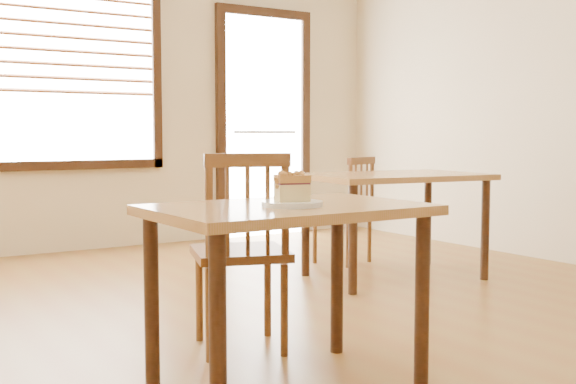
# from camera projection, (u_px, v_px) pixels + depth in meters

# --- Properties ---
(window_right) EXTENTS (1.76, 0.10, 1.96)m
(window_right) POSITION_uv_depth(u_px,v_px,m) (64.00, 43.00, 6.18)
(window_right) COLOR white
(window_right) RESTS_ON room_shell
(entry_door) EXTENTS (1.08, 0.06, 2.29)m
(entry_door) POSITION_uv_depth(u_px,v_px,m) (264.00, 118.00, 7.31)
(entry_door) COLOR white
(entry_door) RESTS_ON ground
(cafe_table_main) EXTENTS (1.07, 0.72, 0.75)m
(cafe_table_main) POSITION_uv_depth(u_px,v_px,m) (287.00, 233.00, 2.88)
(cafe_table_main) COLOR #A36B3F
(cafe_table_main) RESTS_ON ground
(cafe_chair_main) EXTENTS (0.54, 0.54, 0.96)m
(cafe_chair_main) POSITION_uv_depth(u_px,v_px,m) (242.00, 250.00, 3.41)
(cafe_chair_main) COLOR brown
(cafe_chair_main) RESTS_ON ground
(cafe_table_second) EXTENTS (1.31, 0.96, 0.75)m
(cafe_table_second) POSITION_uv_depth(u_px,v_px,m) (395.00, 187.00, 5.14)
(cafe_table_second) COLOR #A36B3F
(cafe_table_second) RESTS_ON ground
(cafe_chair_second) EXTENTS (0.50, 0.50, 0.86)m
(cafe_chair_second) POSITION_uv_depth(u_px,v_px,m) (346.00, 209.00, 5.74)
(cafe_chair_second) COLOR brown
(cafe_chair_second) RESTS_ON ground
(plate) EXTENTS (0.24, 0.24, 0.02)m
(plate) POSITION_uv_depth(u_px,v_px,m) (292.00, 204.00, 2.82)
(plate) COLOR white
(plate) RESTS_ON cafe_table_main
(cake_slice) EXTENTS (0.15, 0.13, 0.12)m
(cake_slice) POSITION_uv_depth(u_px,v_px,m) (292.00, 186.00, 2.82)
(cake_slice) COLOR tan
(cake_slice) RESTS_ON plate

